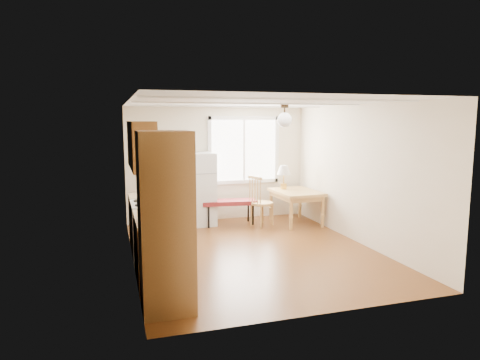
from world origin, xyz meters
name	(u,v)px	position (x,y,z in m)	size (l,w,h in m)	color
room_shell	(254,179)	(0.00, 0.00, 1.25)	(4.60, 5.60, 2.62)	#4D270F
kitchen_run	(154,218)	(-1.72, -0.63, 0.84)	(0.65, 3.40, 2.20)	brown
window_unit	(244,150)	(0.60, 2.47, 1.55)	(1.64, 0.05, 1.51)	white
pendant_light	(284,119)	(0.70, 0.40, 2.24)	(0.26, 0.26, 0.40)	#2E2214
refrigerator	(199,189)	(-0.51, 2.12, 0.77)	(0.66, 0.68, 1.54)	silver
bench	(229,203)	(0.10, 1.93, 0.47)	(1.20, 0.57, 0.53)	maroon
dining_table	(296,195)	(1.50, 1.60, 0.62)	(0.91, 1.19, 0.72)	#AE8143
chair	(258,198)	(0.64, 1.61, 0.61)	(0.52, 0.51, 1.06)	#AE8143
table_lamp	(284,172)	(1.33, 1.89, 1.10)	(0.30, 0.30, 0.52)	gold
coffee_maker	(156,210)	(-1.72, -0.95, 1.02)	(0.17, 0.22, 0.33)	black
kettle	(154,209)	(-1.74, -0.84, 1.00)	(0.13, 0.13, 0.25)	#B90D12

